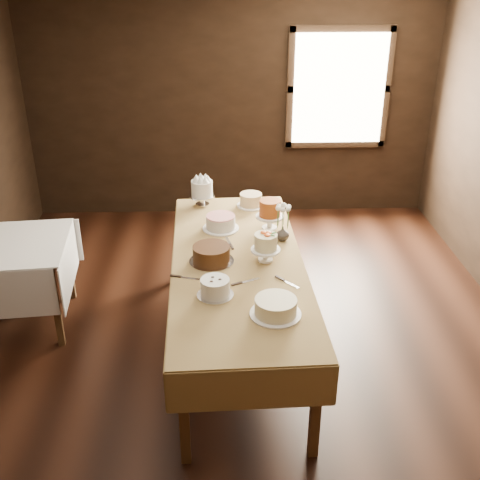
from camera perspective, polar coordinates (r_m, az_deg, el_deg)
name	(u,v)px	position (r m, az deg, el deg)	size (l,w,h in m)	color
floor	(241,348)	(5.10, 0.09, -10.63)	(5.00, 6.00, 0.01)	black
ceiling	(241,0)	(4.07, 0.11, 22.62)	(5.00, 6.00, 0.01)	beige
wall_back	(232,105)	(7.26, -0.84, 13.13)	(5.00, 0.02, 2.80)	black
window	(339,89)	(7.30, 9.75, 14.46)	(1.10, 0.05, 1.30)	#FFEABF
display_table	(238,268)	(4.71, -0.24, -2.75)	(1.13, 2.73, 0.84)	#472E17
side_table	(12,254)	(5.43, -21.60, -1.28)	(1.05, 1.05, 0.82)	#472E17
cake_meringue	(202,194)	(5.69, -3.76, 4.57)	(0.27, 0.27, 0.27)	silver
cake_speckled	(251,200)	(5.68, 1.08, 3.94)	(0.27, 0.27, 0.13)	white
cake_lattice	(221,223)	(5.20, -1.92, 1.67)	(0.37, 0.37, 0.12)	white
cake_caramel	(270,216)	(5.18, 2.94, 2.35)	(0.25, 0.25, 0.29)	white
cake_chocolate	(211,255)	(4.64, -2.83, -1.45)	(0.39, 0.39, 0.14)	silver
cake_flowers	(266,249)	(4.64, 2.55, -0.87)	(0.24, 0.24, 0.25)	white
cake_swirl	(215,288)	(4.19, -2.47, -4.77)	(0.28, 0.28, 0.14)	silver
cake_cream	(276,307)	(3.99, 3.54, -6.66)	(0.36, 0.36, 0.12)	white
cake_server_a	(251,280)	(4.40, 1.07, -4.00)	(0.24, 0.03, 0.01)	silver
cake_server_b	(291,284)	(4.37, 5.10, -4.38)	(0.24, 0.03, 0.01)	silver
cake_server_c	(228,241)	(5.00, -1.15, -0.08)	(0.24, 0.03, 0.01)	silver
cake_server_d	(271,245)	(4.93, 3.04, -0.49)	(0.24, 0.03, 0.01)	silver
cake_server_e	(190,278)	(4.45, -4.91, -3.78)	(0.24, 0.03, 0.01)	silver
flower_vase	(283,233)	(5.01, 4.22, 0.65)	(0.12, 0.12, 0.12)	#2D2823
flower_bouquet	(283,214)	(4.93, 4.29, 2.55)	(0.14, 0.14, 0.20)	white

